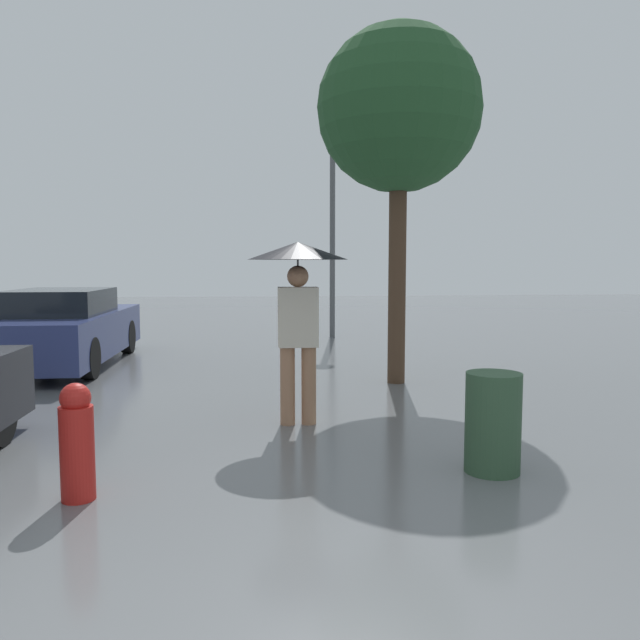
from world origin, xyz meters
TOP-DOWN VIEW (x-y plane):
  - pedestrian at (0.29, 4.43)m, footprint 1.02×1.02m
  - parked_car_farthest at (-3.25, 8.55)m, footprint 1.63×4.32m
  - tree at (1.81, 6.55)m, footprint 2.22×2.22m
  - street_lamp at (1.58, 12.04)m, footprint 0.37×0.37m
  - trash_bin at (1.74, 2.78)m, footprint 0.44×0.44m
  - fire_hydrant at (-1.39, 2.51)m, footprint 0.24×0.24m

SIDE VIEW (x-z plane):
  - trash_bin at x=1.74m, z-range 0.00..0.80m
  - fire_hydrant at x=-1.39m, z-range 0.00..0.83m
  - parked_car_farthest at x=-3.25m, z-range -0.03..1.22m
  - pedestrian at x=0.29m, z-range 0.53..2.41m
  - street_lamp at x=1.58m, z-range 0.87..5.50m
  - tree at x=1.81m, z-range 1.28..6.13m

